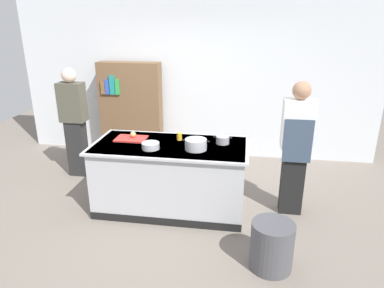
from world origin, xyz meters
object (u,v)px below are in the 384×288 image
(onion, at_px, (133,134))
(bookshelf, at_px, (131,110))
(mixing_bowl, at_px, (151,146))
(trash_bin, at_px, (272,246))
(person_chef, at_px, (296,146))
(person_guest, at_px, (74,120))
(sauce_pan, at_px, (223,140))
(juice_cup, at_px, (179,136))
(stock_pot, at_px, (196,144))

(onion, distance_m, bookshelf, 1.75)
(mixing_bowl, distance_m, trash_bin, 1.82)
(person_chef, relative_size, person_guest, 1.00)
(trash_bin, bearing_deg, sauce_pan, 117.31)
(onion, distance_m, person_guest, 1.35)
(sauce_pan, xyz_separation_m, juice_cup, (-0.57, 0.04, 0.00))
(onion, xyz_separation_m, bookshelf, (-0.58, 1.65, -0.11))
(stock_pot, height_order, sauce_pan, stock_pot)
(mixing_bowl, distance_m, juice_cup, 0.47)
(stock_pot, height_order, bookshelf, bookshelf)
(sauce_pan, xyz_separation_m, person_chef, (0.91, 0.00, -0.03))
(mixing_bowl, bearing_deg, trash_bin, -29.80)
(person_chef, bearing_deg, person_guest, 63.89)
(onion, distance_m, trash_bin, 2.25)
(mixing_bowl, relative_size, trash_bin, 0.43)
(stock_pot, bearing_deg, mixing_bowl, -173.35)
(sauce_pan, height_order, person_guest, person_guest)
(stock_pot, distance_m, trash_bin, 1.46)
(onion, distance_m, juice_cup, 0.62)
(juice_cup, bearing_deg, person_chef, -1.67)
(trash_bin, bearing_deg, person_guest, 148.18)
(juice_cup, distance_m, bookshelf, 2.01)
(onion, distance_m, person_chef, 2.10)
(stock_pot, distance_m, person_chef, 1.25)
(person_chef, xyz_separation_m, person_guest, (-3.27, 0.67, -0.00))
(sauce_pan, bearing_deg, person_chef, 0.12)
(trash_bin, relative_size, bookshelf, 0.30)
(juice_cup, height_order, person_chef, person_chef)
(juice_cup, bearing_deg, person_guest, 160.70)
(trash_bin, distance_m, person_guest, 3.55)
(stock_pot, bearing_deg, bookshelf, 127.23)
(mixing_bowl, relative_size, person_guest, 0.13)
(juice_cup, relative_size, trash_bin, 0.20)
(mixing_bowl, height_order, person_chef, person_chef)
(mixing_bowl, xyz_separation_m, person_chef, (1.77, 0.33, -0.03))
(stock_pot, height_order, juice_cup, stock_pot)
(sauce_pan, xyz_separation_m, mixing_bowl, (-0.86, -0.33, -0.01))
(onion, xyz_separation_m, trash_bin, (1.79, -1.17, -0.70))
(juice_cup, bearing_deg, trash_bin, -45.93)
(onion, height_order, juice_cup, juice_cup)
(onion, relative_size, person_chef, 0.04)
(trash_bin, bearing_deg, onion, 146.75)
(stock_pot, distance_m, bookshelf, 2.41)
(sauce_pan, distance_m, mixing_bowl, 0.92)
(onion, relative_size, mixing_bowl, 0.35)
(person_guest, distance_m, bookshelf, 1.15)
(stock_pot, bearing_deg, sauce_pan, 41.06)
(onion, relative_size, bookshelf, 0.04)
(trash_bin, bearing_deg, mixing_bowl, 150.20)
(sauce_pan, bearing_deg, mixing_bowl, -158.90)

